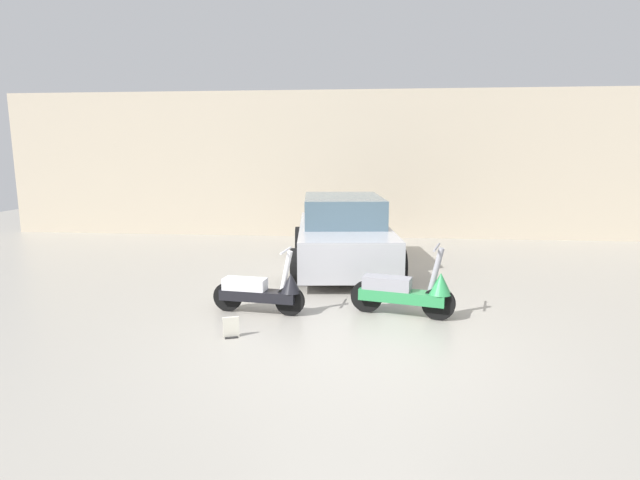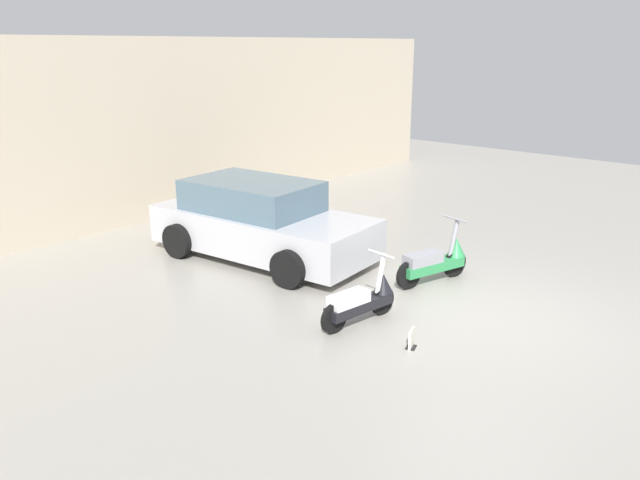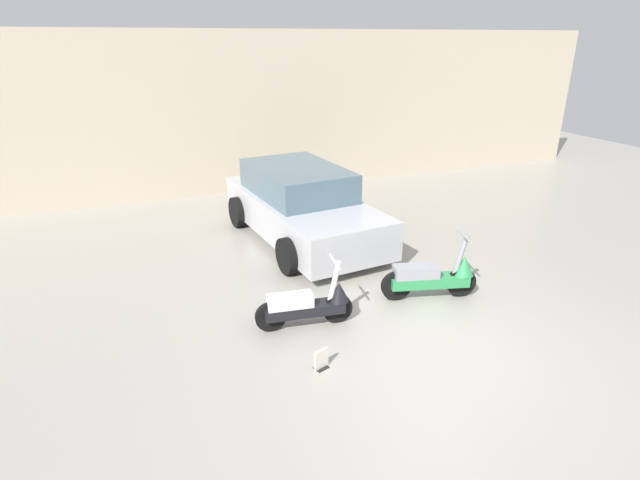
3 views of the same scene
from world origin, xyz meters
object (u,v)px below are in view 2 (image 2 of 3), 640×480
(scooter_front_right, at_px, (436,261))
(placard_near_left_scooter, at_px, (411,340))
(scooter_front_left, at_px, (362,300))
(car_rear_left, at_px, (260,222))

(scooter_front_right, distance_m, placard_near_left_scooter, 2.46)
(scooter_front_left, relative_size, car_rear_left, 0.32)
(car_rear_left, distance_m, placard_near_left_scooter, 4.27)
(scooter_front_right, bearing_deg, car_rear_left, 123.47)
(scooter_front_left, xyz_separation_m, placard_near_left_scooter, (-0.19, -0.96, -0.22))
(car_rear_left, bearing_deg, placard_near_left_scooter, -22.56)
(scooter_front_left, distance_m, placard_near_left_scooter, 1.00)
(scooter_front_left, height_order, placard_near_left_scooter, scooter_front_left)
(scooter_front_left, xyz_separation_m, scooter_front_right, (2.02, 0.07, 0.03))
(scooter_front_right, xyz_separation_m, placard_near_left_scooter, (-2.22, -1.03, -0.25))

